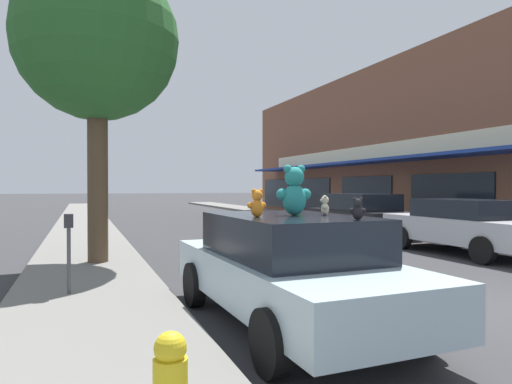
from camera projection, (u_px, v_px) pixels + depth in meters
name	position (u px, v px, depth m)	size (l,w,h in m)	color
sidewalk_near	(96.00, 367.00, 4.52)	(2.48, 90.00, 0.17)	slate
storefront_row	(510.00, 145.00, 23.02)	(15.07, 34.07, 7.97)	brown
plush_art_car	(289.00, 267.00, 6.15)	(2.15, 4.69, 1.48)	#ADC6D1
teddy_bear_giant	(294.00, 191.00, 6.15)	(0.50, 0.32, 0.68)	teal
teddy_bear_green	(298.00, 203.00, 6.90)	(0.21, 0.15, 0.28)	green
teddy_bear_cream	(325.00, 206.00, 6.16)	(0.15, 0.20, 0.27)	beige
teddy_bear_orange	(257.00, 203.00, 5.76)	(0.27, 0.17, 0.36)	orange
teddy_bear_black	(358.00, 209.00, 5.28)	(0.20, 0.15, 0.26)	black
teddy_bear_yellow	(257.00, 206.00, 6.46)	(0.13, 0.17, 0.23)	yellow
parked_car_far_center	(465.00, 225.00, 12.67)	(2.11, 4.76, 1.52)	#B7B7BC
parked_car_far_right	(360.00, 213.00, 17.46)	(2.17, 4.61, 1.61)	black
street_tree	(97.00, 41.00, 10.30)	(3.65, 3.65, 6.87)	brown
parking_meter	(69.00, 243.00, 7.25)	(0.14, 0.10, 1.27)	#4C4C51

